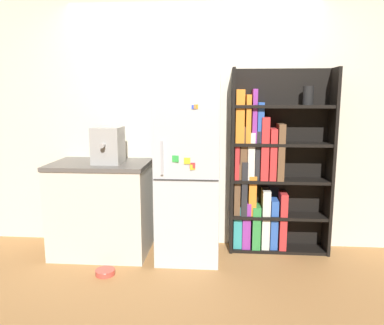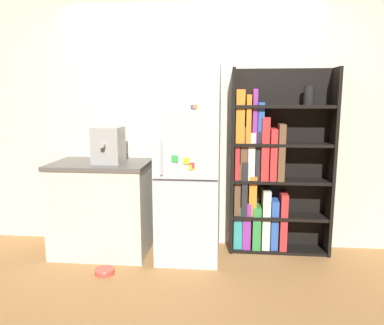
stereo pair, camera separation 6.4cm
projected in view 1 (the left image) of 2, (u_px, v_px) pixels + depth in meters
ground_plane at (188, 259)px, 3.66m from camera, size 16.00×16.00×0.00m
wall_back at (192, 123)px, 3.91m from camera, size 8.00×0.05×2.60m
refrigerator at (189, 163)px, 3.62m from camera, size 0.59×0.69×1.88m
bookshelf at (267, 172)px, 3.79m from camera, size 1.00×0.28×1.85m
kitchen_counter at (102, 208)px, 3.78m from camera, size 0.96×0.66×0.93m
espresso_machine at (108, 145)px, 3.62m from camera, size 0.27×0.35×0.35m
pet_bowl at (105, 272)px, 3.34m from camera, size 0.18×0.18×0.05m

